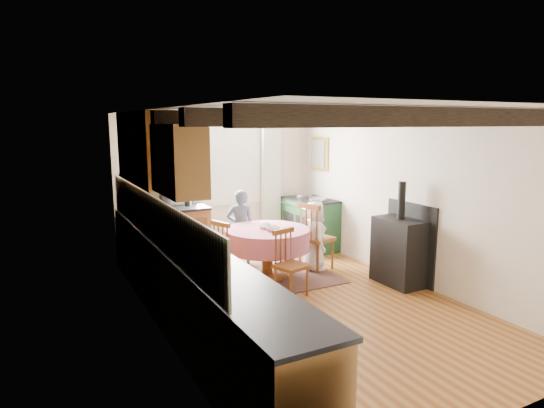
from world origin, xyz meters
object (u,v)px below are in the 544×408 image
chair_left (212,255)px  chair_right (316,236)px  dining_table (267,254)px  cast_iron_stove (400,234)px  child_right (314,236)px  cup (267,226)px  chair_near (291,264)px  child_far (240,227)px  aga_range (310,223)px

chair_left → chair_right: (1.72, 0.00, 0.08)m
dining_table → chair_right: (0.88, 0.04, 0.16)m
cast_iron_stove → child_right: (-0.71, 1.09, -0.19)m
dining_table → cup: 0.42m
chair_left → child_right: size_ratio=0.84×
chair_near → chair_left: chair_left is taller
chair_right → cup: 0.93m
dining_table → chair_left: chair_left is taller
cast_iron_stove → child_right: size_ratio=1.35×
child_far → chair_near: bearing=107.3°
dining_table → cast_iron_stove: (1.53, -1.08, 0.36)m
chair_right → chair_near: bearing=116.5°
chair_left → child_right: 1.66m
aga_range → child_far: child_far is taller
cast_iron_stove → cup: size_ratio=15.79×
cast_iron_stove → child_right: bearing=123.2°
child_far → child_right: child_far is taller
chair_left → aga_range: 2.49m
child_right → cast_iron_stove: bearing=-134.5°
dining_table → chair_left: 0.84m
dining_table → child_right: bearing=0.6°
aga_range → child_right: (-0.60, -1.07, 0.07)m
dining_table → cup: size_ratio=13.31×
dining_table → cast_iron_stove: cast_iron_stove is taller
chair_near → cup: bearing=72.1°
child_far → chair_left: bearing=61.6°
child_right → chair_near: bearing=144.8°
dining_table → child_right: size_ratio=1.14×
chair_right → child_far: size_ratio=0.87×
chair_left → cast_iron_stove: bearing=45.0°
aga_range → cast_iron_stove: (0.11, -2.16, 0.26)m
chair_right → chair_left: bearing=75.0°
aga_range → child_far: bearing=-169.6°
chair_left → chair_right: size_ratio=0.86×
dining_table → chair_near: (-0.05, -0.79, 0.07)m
chair_right → cast_iron_stove: bearing=-165.0°
chair_right → cast_iron_stove: cast_iron_stove is taller
aga_range → cast_iron_stove: cast_iron_stove is taller
aga_range → cup: 1.83m
cup → aga_range: bearing=37.4°
chair_right → cast_iron_stove: 1.31m
aga_range → cup: size_ratio=10.99×
chair_right → child_far: 1.22m
dining_table → aga_range: aga_range is taller
child_far → cup: 0.84m
chair_left → aga_range: size_ratio=0.89×
dining_table → child_far: 0.84m
chair_left → child_far: (0.77, 0.77, 0.16)m
dining_table → cup: bearing=-124.0°
dining_table → child_far: bearing=95.0°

